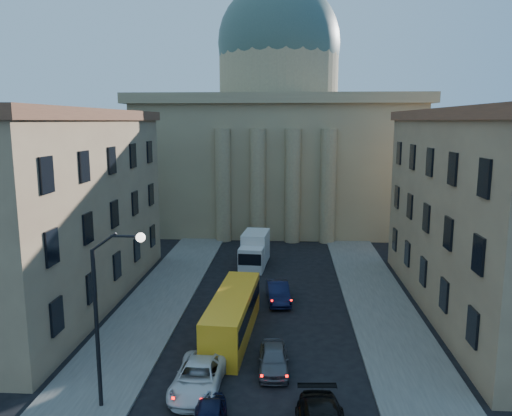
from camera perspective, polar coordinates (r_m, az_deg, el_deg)
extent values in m
cube|color=#585551|center=(36.08, -13.00, -12.79)|extent=(5.00, 60.00, 0.15)
cube|color=#585551|center=(35.35, 15.25, -13.38)|extent=(5.00, 60.00, 0.15)
cube|color=#8B7656|center=(70.06, 2.52, 5.12)|extent=(34.00, 26.00, 16.00)
cube|color=#8B7656|center=(69.87, 2.57, 12.01)|extent=(35.50, 27.50, 1.20)
cylinder|color=#8B7656|center=(70.09, 2.60, 14.95)|extent=(16.00, 16.00, 8.00)
sphere|color=#41584E|center=(70.55, 2.62, 18.19)|extent=(16.40, 16.40, 16.40)
cube|color=#8B7656|center=(71.93, -14.53, 2.94)|extent=(13.00, 13.00, 11.00)
cone|color=brown|center=(71.45, -14.79, 8.92)|extent=(26.02, 26.02, 4.00)
cube|color=#8B7656|center=(71.04, 19.67, 2.59)|extent=(13.00, 13.00, 11.00)
cone|color=brown|center=(70.55, 20.03, 8.64)|extent=(26.02, 26.02, 4.00)
cylinder|color=#8B7656|center=(57.57, -3.78, 2.57)|extent=(1.80, 1.80, 13.00)
cylinder|color=#8B7656|center=(57.19, 0.20, 2.54)|extent=(1.80, 1.80, 13.00)
cylinder|color=#8B7656|center=(57.08, 4.22, 2.50)|extent=(1.80, 1.80, 13.00)
cylinder|color=#8B7656|center=(57.25, 8.23, 2.44)|extent=(1.80, 1.80, 13.00)
cube|color=tan|center=(40.89, -23.24, -0.54)|extent=(11.00, 26.00, 14.00)
cube|color=brown|center=(40.32, -23.95, 9.72)|extent=(11.60, 26.60, 0.80)
cube|color=tan|center=(39.60, 26.71, -1.11)|extent=(11.00, 26.00, 14.00)
cylinder|color=black|center=(25.57, -17.72, -13.23)|extent=(0.20, 0.20, 8.00)
cylinder|color=black|center=(24.03, -17.04, -3.76)|extent=(1.30, 0.12, 0.96)
cylinder|color=black|center=(23.63, -14.80, -3.13)|extent=(1.30, 0.12, 0.12)
sphere|color=white|center=(23.42, -13.06, -3.30)|extent=(0.44, 0.44, 0.44)
imported|color=silver|center=(27.49, -6.62, -18.66)|extent=(2.54, 5.32, 1.47)
imported|color=#515257|center=(29.22, 2.02, -16.84)|extent=(1.84, 4.19, 1.40)
imported|color=black|center=(39.20, 2.53, -9.59)|extent=(2.17, 4.80, 1.53)
cube|color=#FBAB1B|center=(33.07, -2.68, -12.19)|extent=(2.88, 10.13, 2.82)
cube|color=black|center=(32.90, -2.68, -11.46)|extent=(2.90, 9.58, 1.00)
cylinder|color=black|center=(30.37, -5.65, -16.30)|extent=(0.33, 0.92, 0.91)
cylinder|color=black|center=(30.05, -2.12, -16.56)|extent=(0.33, 0.92, 0.91)
cylinder|color=black|center=(36.90, -3.09, -11.38)|extent=(0.33, 0.92, 0.91)
cylinder|color=black|center=(36.63, -0.23, -11.53)|extent=(0.33, 0.92, 0.91)
cube|color=silver|center=(46.58, -0.51, -5.89)|extent=(2.40, 2.49, 2.31)
cube|color=black|center=(45.44, -0.73, -5.92)|extent=(2.12, 0.29, 1.06)
cube|color=silver|center=(48.92, -0.04, -4.47)|extent=(2.63, 4.22, 2.99)
cylinder|color=black|center=(46.57, -1.77, -6.83)|extent=(0.34, 0.89, 0.87)
cylinder|color=black|center=(46.28, 0.60, -6.93)|extent=(0.34, 0.89, 0.87)
cylinder|color=black|center=(50.22, -0.99, -5.57)|extent=(0.34, 0.89, 0.87)
cylinder|color=black|center=(49.95, 1.21, -5.66)|extent=(0.34, 0.89, 0.87)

